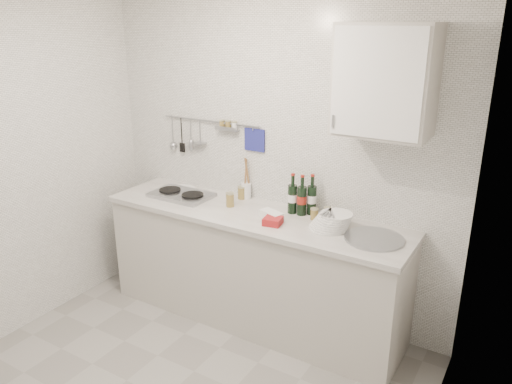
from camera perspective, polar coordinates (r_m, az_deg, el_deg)
back_wall at (r=3.94m, az=1.93°, el=3.47°), size 3.00×0.02×2.50m
wall_right at (r=2.22m, az=18.48°, el=-10.64°), size 0.02×2.80×2.50m
counter at (r=4.01m, az=-0.23°, el=-8.87°), size 2.44×0.64×0.96m
wall_rail at (r=4.19m, az=-5.44°, el=6.81°), size 0.98×0.09×0.34m
wall_cabinet at (r=3.30m, az=14.56°, el=12.20°), size 0.60×0.38×0.70m
plate_stack_hob at (r=4.29m, az=-8.84°, el=0.14°), size 0.30×0.30×0.02m
plate_stack_sink at (r=3.54m, az=8.67°, el=-3.32°), size 0.30×0.28×0.12m
wine_bottles at (r=3.74m, az=5.29°, el=-0.28°), size 0.21×0.13×0.31m
butter_dish at (r=3.68m, az=1.77°, el=-2.65°), size 0.20×0.14×0.06m
strawberry_punnet at (r=3.58m, az=1.94°, el=-3.33°), size 0.14×0.14×0.05m
utensil_crock at (r=4.08m, az=-1.12°, el=0.39°), size 0.08×0.08×0.35m
jar_a at (r=4.08m, az=-1.64°, el=-0.05°), size 0.07×0.07×0.11m
jar_b at (r=3.73m, az=8.25°, el=-2.35°), size 0.07×0.07×0.08m
jar_c at (r=3.69m, az=6.69°, el=-2.48°), size 0.06×0.06×0.09m
jar_d at (r=3.91m, az=-2.98°, el=-0.87°), size 0.07×0.07×0.11m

